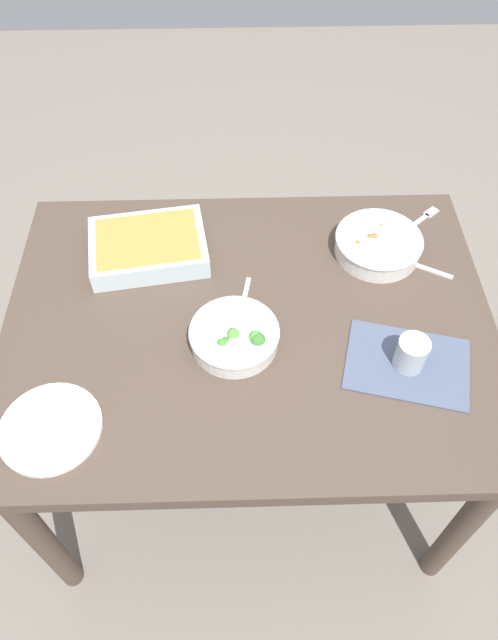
{
  "coord_description": "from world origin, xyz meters",
  "views": [
    {
      "loc": [
        0.02,
        0.88,
        1.88
      ],
      "look_at": [
        0.0,
        0.0,
        0.74
      ],
      "focal_mm": 33.09,
      "sensor_mm": 36.0,
      "label": 1
    }
  ],
  "objects_px": {
    "spoon_by_broccoli": "(241,312)",
    "spoon_by_stew": "(411,263)",
    "stew_bowl": "(378,244)",
    "side_plate": "(50,428)",
    "drink_cup": "(411,355)",
    "fork_on_table": "(419,221)",
    "broccoli_bowl": "(235,336)",
    "baking_dish": "(148,246)"
  },
  "relations": [
    {
      "from": "stew_bowl",
      "to": "fork_on_table",
      "type": "relative_size",
      "value": 1.56
    },
    {
      "from": "stew_bowl",
      "to": "fork_on_table",
      "type": "bearing_deg",
      "value": -140.42
    },
    {
      "from": "fork_on_table",
      "to": "broccoli_bowl",
      "type": "bearing_deg",
      "value": 37.79
    },
    {
      "from": "side_plate",
      "to": "spoon_by_stew",
      "type": "height_order",
      "value": "side_plate"
    },
    {
      "from": "broccoli_bowl",
      "to": "spoon_by_stew",
      "type": "distance_m",
      "value": 0.53
    },
    {
      "from": "drink_cup",
      "to": "side_plate",
      "type": "height_order",
      "value": "drink_cup"
    },
    {
      "from": "spoon_by_broccoli",
      "to": "side_plate",
      "type": "bearing_deg",
      "value": 36.68
    },
    {
      "from": "drink_cup",
      "to": "spoon_by_broccoli",
      "type": "bearing_deg",
      "value": -23.14
    },
    {
      "from": "broccoli_bowl",
      "to": "side_plate",
      "type": "distance_m",
      "value": 0.45
    },
    {
      "from": "spoon_by_stew",
      "to": "fork_on_table",
      "type": "distance_m",
      "value": 0.17
    },
    {
      "from": "drink_cup",
      "to": "fork_on_table",
      "type": "xyz_separation_m",
      "value": [
        -0.13,
        -0.48,
        -0.04
      ]
    },
    {
      "from": "drink_cup",
      "to": "side_plate",
      "type": "relative_size",
      "value": 0.39
    },
    {
      "from": "stew_bowl",
      "to": "side_plate",
      "type": "distance_m",
      "value": 0.93
    },
    {
      "from": "fork_on_table",
      "to": "stew_bowl",
      "type": "bearing_deg",
      "value": 39.58
    },
    {
      "from": "spoon_by_broccoli",
      "to": "spoon_by_stew",
      "type": "bearing_deg",
      "value": -161.33
    },
    {
      "from": "baking_dish",
      "to": "fork_on_table",
      "type": "bearing_deg",
      "value": -171.66
    },
    {
      "from": "broccoli_bowl",
      "to": "drink_cup",
      "type": "bearing_deg",
      "value": 169.89
    },
    {
      "from": "fork_on_table",
      "to": "spoon_by_stew",
      "type": "bearing_deg",
      "value": 70.59
    },
    {
      "from": "drink_cup",
      "to": "spoon_by_stew",
      "type": "xyz_separation_m",
      "value": [
        -0.07,
        -0.31,
        -0.03
      ]
    },
    {
      "from": "stew_bowl",
      "to": "broccoli_bowl",
      "type": "bearing_deg",
      "value": 37.1
    },
    {
      "from": "spoon_by_broccoli",
      "to": "fork_on_table",
      "type": "relative_size",
      "value": 1.19
    },
    {
      "from": "side_plate",
      "to": "stew_bowl",
      "type": "bearing_deg",
      "value": -147.03
    },
    {
      "from": "broccoli_bowl",
      "to": "spoon_by_broccoli",
      "type": "bearing_deg",
      "value": -100.27
    },
    {
      "from": "side_plate",
      "to": "fork_on_table",
      "type": "bearing_deg",
      "value": -145.95
    },
    {
      "from": "fork_on_table",
      "to": "spoon_by_broccoli",
      "type": "bearing_deg",
      "value": 31.78
    },
    {
      "from": "stew_bowl",
      "to": "drink_cup",
      "type": "height_order",
      "value": "drink_cup"
    },
    {
      "from": "baking_dish",
      "to": "drink_cup",
      "type": "xyz_separation_m",
      "value": [
        -0.62,
        0.37,
        0.0
      ]
    },
    {
      "from": "drink_cup",
      "to": "spoon_by_stew",
      "type": "bearing_deg",
      "value": -102.38
    },
    {
      "from": "spoon_by_stew",
      "to": "spoon_by_broccoli",
      "type": "xyz_separation_m",
      "value": [
        0.45,
        0.15,
        0.0
      ]
    },
    {
      "from": "broccoli_bowl",
      "to": "spoon_by_stew",
      "type": "xyz_separation_m",
      "value": [
        -0.47,
        -0.24,
        -0.03
      ]
    },
    {
      "from": "spoon_by_broccoli",
      "to": "stew_bowl",
      "type": "bearing_deg",
      "value": -151.64
    },
    {
      "from": "spoon_by_stew",
      "to": "broccoli_bowl",
      "type": "bearing_deg",
      "value": 27.6
    },
    {
      "from": "side_plate",
      "to": "baking_dish",
      "type": "bearing_deg",
      "value": -108.61
    },
    {
      "from": "drink_cup",
      "to": "side_plate",
      "type": "bearing_deg",
      "value": 10.35
    },
    {
      "from": "broccoli_bowl",
      "to": "drink_cup",
      "type": "distance_m",
      "value": 0.4
    },
    {
      "from": "baking_dish",
      "to": "drink_cup",
      "type": "bearing_deg",
      "value": 149.41
    },
    {
      "from": "side_plate",
      "to": "fork_on_table",
      "type": "height_order",
      "value": "side_plate"
    },
    {
      "from": "spoon_by_stew",
      "to": "spoon_by_broccoli",
      "type": "height_order",
      "value": "same"
    },
    {
      "from": "broccoli_bowl",
      "to": "spoon_by_stew",
      "type": "height_order",
      "value": "broccoli_bowl"
    },
    {
      "from": "drink_cup",
      "to": "fork_on_table",
      "type": "bearing_deg",
      "value": -104.83
    },
    {
      "from": "broccoli_bowl",
      "to": "drink_cup",
      "type": "xyz_separation_m",
      "value": [
        -0.4,
        0.07,
        0.01
      ]
    },
    {
      "from": "broccoli_bowl",
      "to": "spoon_by_broccoli",
      "type": "xyz_separation_m",
      "value": [
        -0.02,
        -0.09,
        -0.03
      ]
    }
  ]
}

